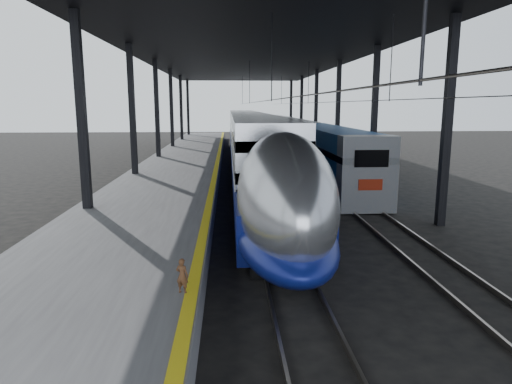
{
  "coord_description": "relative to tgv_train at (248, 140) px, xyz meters",
  "views": [
    {
      "loc": [
        0.2,
        -14.28,
        5.27
      ],
      "look_at": [
        1.23,
        2.9,
        2.0
      ],
      "focal_mm": 32.0,
      "sensor_mm": 36.0,
      "label": 1
    }
  ],
  "objects": [
    {
      "name": "yellow_strip",
      "position": [
        -2.7,
        -7.72,
        -1.15
      ],
      "size": [
        0.3,
        80.0,
        0.01
      ],
      "primitive_type": "cube",
      "color": "gold",
      "rests_on": "platform"
    },
    {
      "name": "platform",
      "position": [
        -5.5,
        -7.72,
        -1.65
      ],
      "size": [
        6.0,
        80.0,
        1.0
      ],
      "primitive_type": "cube",
      "color": "#4C4C4F",
      "rests_on": "ground"
    },
    {
      "name": "canopy",
      "position": [
        -0.1,
        -7.72,
        6.96
      ],
      "size": [
        18.0,
        75.0,
        9.47
      ],
      "color": "black",
      "rests_on": "ground"
    },
    {
      "name": "rails",
      "position": [
        2.5,
        -7.72,
        -2.07
      ],
      "size": [
        6.52,
        80.0,
        0.16
      ],
      "color": "slate",
      "rests_on": "ground"
    },
    {
      "name": "second_train",
      "position": [
        5.0,
        6.59,
        -0.21
      ],
      "size": [
        2.78,
        56.05,
        3.84
      ],
      "color": "#164B92",
      "rests_on": "ground"
    },
    {
      "name": "tgv_train",
      "position": [
        0.0,
        0.0,
        0.0
      ],
      "size": [
        3.21,
        65.2,
        4.6
      ],
      "color": "#A9ABB0",
      "rests_on": "ground"
    },
    {
      "name": "child",
      "position": [
        -2.9,
        -31.97,
        -0.74
      ],
      "size": [
        0.36,
        0.3,
        0.83
      ],
      "primitive_type": "imported",
      "rotation": [
        0.0,
        0.0,
        2.74
      ],
      "color": "#4E2E1A",
      "rests_on": "platform"
    },
    {
      "name": "ground",
      "position": [
        -2.0,
        -27.72,
        -2.15
      ],
      "size": [
        160.0,
        160.0,
        0.0
      ],
      "primitive_type": "plane",
      "color": "black",
      "rests_on": "ground"
    }
  ]
}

